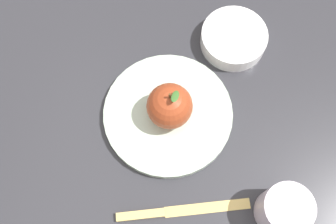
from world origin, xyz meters
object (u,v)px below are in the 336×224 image
Objects in this scene: side_bowl at (234,38)px; cup at (284,210)px; knife at (171,212)px; apple at (170,106)px; dinner_plate at (168,114)px.

cup is (0.13, -0.30, 0.02)m from side_bowl.
side_bowl is 0.58× the size of knife.
side_bowl is at bearing 65.00° from apple.
cup reaches higher than dinner_plate.
apple is at bearing 104.67° from knife.
cup is (0.22, -0.12, 0.03)m from dinner_plate.
apple is 1.18× the size of cup.
apple reaches higher than knife.
apple is 0.25m from cup.
side_bowl is (0.09, 0.18, 0.01)m from dinner_plate.
knife is (-0.04, -0.35, -0.02)m from side_bowl.
knife is at bearing -74.44° from dinner_plate.
cup reaches higher than knife.
cup reaches higher than side_bowl.
dinner_plate is 0.26m from cup.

